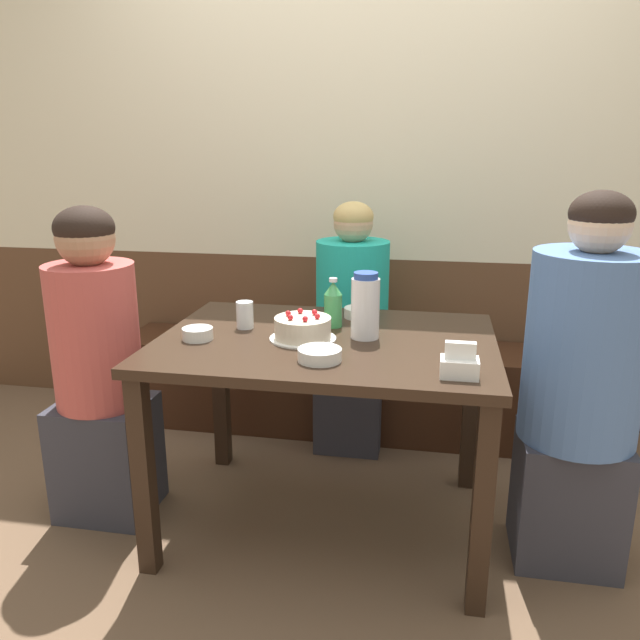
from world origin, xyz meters
name	(u,v)px	position (x,y,z in m)	size (l,w,h in m)	color
ground_plane	(326,522)	(0.00, 0.00, 0.00)	(12.00, 12.00, 0.00)	brown
back_wall	(364,173)	(0.00, 1.05, 1.25)	(4.80, 0.04, 2.50)	brown
bench_seat	(355,387)	(0.00, 0.83, 0.22)	(2.33, 0.38, 0.44)	#381E11
dining_table	(326,365)	(0.00, 0.00, 0.63)	(1.16, 0.85, 0.73)	black
birthday_cake	(303,328)	(-0.08, -0.03, 0.77)	(0.23, 0.23, 0.10)	white
water_pitcher	(365,306)	(0.13, 0.03, 0.84)	(0.10, 0.10, 0.23)	white
soju_bottle	(334,304)	(0.00, 0.15, 0.82)	(0.07, 0.07, 0.18)	#388E4C
napkin_holder	(460,364)	(0.44, -0.30, 0.77)	(0.11, 0.08, 0.11)	white
bowl_soup_white	(198,334)	(-0.43, -0.10, 0.75)	(0.11, 0.11, 0.04)	white
bowl_rice_small	(320,355)	(0.02, -0.23, 0.75)	(0.14, 0.14, 0.04)	white
bowl_side_dish	(360,313)	(0.08, 0.29, 0.75)	(0.12, 0.12, 0.04)	white
glass_water_tall	(245,315)	(-0.31, 0.07, 0.78)	(0.06, 0.06, 0.10)	silver
person_teal_shirt	(352,334)	(0.00, 0.68, 0.54)	(0.33, 0.34, 1.14)	#33333D
person_pale_blue_shirt	(580,389)	(0.84, -0.04, 0.62)	(0.37, 0.37, 1.25)	#33333D
person_grey_tee	(99,374)	(-0.84, -0.06, 0.56)	(0.34, 0.32, 1.18)	#33333D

